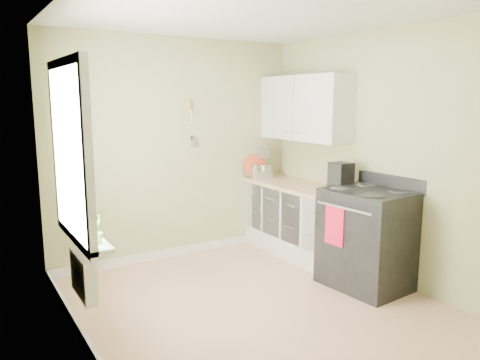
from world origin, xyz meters
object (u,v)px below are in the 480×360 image
stove (368,238)px  coffee_maker (341,179)px  stand_mixer (261,164)px  kettle (255,171)px

stove → coffee_maker: (0.03, 0.47, 0.55)m
stand_mixer → coffee_maker: stand_mixer is taller
stove → kettle: bearing=95.8°
stove → coffee_maker: coffee_maker is taller
stove → stand_mixer: 2.00m
kettle → coffee_maker: coffee_maker is taller
stove → stand_mixer: size_ratio=2.76×
stand_mixer → coffee_maker: (0.09, -1.44, -0.01)m
stove → kettle: size_ratio=6.07×
kettle → stove: bearing=-84.2°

